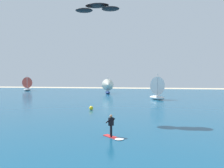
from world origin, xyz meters
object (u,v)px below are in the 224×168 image
object	(u,v)px
kite	(97,8)
sailboat_trailing	(28,84)
sailboat_far_left	(108,86)
marker_buoy	(91,108)
sailboat_anchored_offshore	(155,88)
kitesurfer	(113,129)

from	to	relation	value
kite	sailboat_trailing	bearing A→B (deg)	127.93
kite	sailboat_far_left	bearing A→B (deg)	100.77
marker_buoy	kite	bearing A→B (deg)	-68.31
sailboat_anchored_offshore	sailboat_trailing	xyz separation A→B (m)	(-45.61, 25.96, 0.09)
sailboat_trailing	marker_buoy	distance (m)	57.67
sailboat_anchored_offshore	marker_buoy	size ratio (longest dim) A/B	9.61
sailboat_anchored_offshore	sailboat_trailing	size ratio (longest dim) A/B	0.96
sailboat_anchored_offshore	sailboat_trailing	bearing A→B (deg)	150.35
kitesurfer	marker_buoy	world-z (taller)	kitesurfer
sailboat_trailing	sailboat_anchored_offshore	bearing A→B (deg)	-29.65
sailboat_far_left	marker_buoy	bearing A→B (deg)	-81.61
kitesurfer	kite	world-z (taller)	kite
kitesurfer	sailboat_trailing	world-z (taller)	sailboat_trailing
sailboat_anchored_offshore	marker_buoy	bearing A→B (deg)	-115.26
sailboat_trailing	kite	bearing A→B (deg)	-52.07
kitesurfer	sailboat_far_left	bearing A→B (deg)	102.78
kitesurfer	sailboat_anchored_offshore	distance (m)	31.97
kitesurfer	sailboat_trailing	bearing A→B (deg)	126.51
kitesurfer	marker_buoy	bearing A→B (deg)	112.82
kite	sailboat_far_left	world-z (taller)	kite
sailboat_trailing	marker_buoy	world-z (taller)	sailboat_trailing
sailboat_anchored_offshore	sailboat_trailing	distance (m)	52.48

